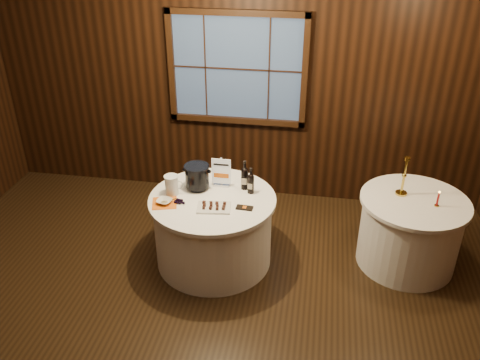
% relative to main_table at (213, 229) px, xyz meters
% --- Properties ---
extents(ground, '(6.00, 6.00, 0.00)m').
position_rel_main_table_xyz_m(ground, '(0.00, -1.00, -0.39)').
color(ground, black).
rests_on(ground, ground).
extents(back_wall, '(6.00, 0.10, 3.00)m').
position_rel_main_table_xyz_m(back_wall, '(0.00, 1.48, 1.16)').
color(back_wall, black).
rests_on(back_wall, ground).
extents(main_table, '(1.28, 1.28, 0.77)m').
position_rel_main_table_xyz_m(main_table, '(0.00, 0.00, 0.00)').
color(main_table, white).
rests_on(main_table, ground).
extents(side_table, '(1.08, 1.08, 0.77)m').
position_rel_main_table_xyz_m(side_table, '(2.00, 0.30, 0.00)').
color(side_table, white).
rests_on(side_table, ground).
extents(sign_stand, '(0.20, 0.10, 0.32)m').
position_rel_main_table_xyz_m(sign_stand, '(0.04, 0.26, 0.49)').
color(sign_stand, silver).
rests_on(sign_stand, main_table).
extents(port_bottle_left, '(0.08, 0.08, 0.32)m').
position_rel_main_table_xyz_m(port_bottle_left, '(0.29, 0.24, 0.52)').
color(port_bottle_left, black).
rests_on(port_bottle_left, main_table).
extents(port_bottle_right, '(0.07, 0.07, 0.28)m').
position_rel_main_table_xyz_m(port_bottle_right, '(0.36, 0.17, 0.50)').
color(port_bottle_right, black).
rests_on(port_bottle_right, main_table).
extents(ice_bucket, '(0.26, 0.26, 0.26)m').
position_rel_main_table_xyz_m(ice_bucket, '(-0.19, 0.16, 0.52)').
color(ice_bucket, black).
rests_on(ice_bucket, main_table).
extents(chocolate_plate, '(0.35, 0.25, 0.05)m').
position_rel_main_table_xyz_m(chocolate_plate, '(0.06, -0.19, 0.40)').
color(chocolate_plate, silver).
rests_on(chocolate_plate, main_table).
extents(chocolate_box, '(0.17, 0.09, 0.01)m').
position_rel_main_table_xyz_m(chocolate_box, '(0.35, -0.14, 0.39)').
color(chocolate_box, black).
rests_on(chocolate_box, main_table).
extents(grape_bunch, '(0.18, 0.09, 0.04)m').
position_rel_main_table_xyz_m(grape_bunch, '(-0.30, -0.14, 0.40)').
color(grape_bunch, black).
rests_on(grape_bunch, main_table).
extents(glass_pitcher, '(0.19, 0.14, 0.20)m').
position_rel_main_table_xyz_m(glass_pitcher, '(-0.42, 0.01, 0.49)').
color(glass_pitcher, silver).
rests_on(glass_pitcher, main_table).
extents(orange_napkin, '(0.29, 0.29, 0.00)m').
position_rel_main_table_xyz_m(orange_napkin, '(-0.44, -0.18, 0.38)').
color(orange_napkin, orange).
rests_on(orange_napkin, main_table).
extents(cracker_bowl, '(0.17, 0.17, 0.04)m').
position_rel_main_table_xyz_m(cracker_bowl, '(-0.44, -0.18, 0.40)').
color(cracker_bowl, silver).
rests_on(cracker_bowl, orange_napkin).
extents(brass_candlestick, '(0.12, 0.12, 0.42)m').
position_rel_main_table_xyz_m(brass_candlestick, '(1.87, 0.39, 0.53)').
color(brass_candlestick, gold).
rests_on(brass_candlestick, side_table).
extents(red_candle, '(0.05, 0.05, 0.17)m').
position_rel_main_table_xyz_m(red_candle, '(2.18, 0.21, 0.45)').
color(red_candle, gold).
rests_on(red_candle, side_table).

